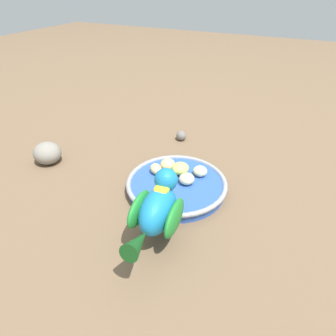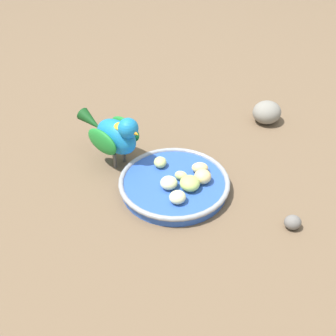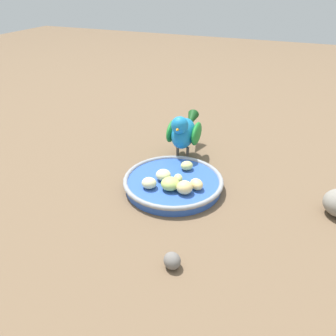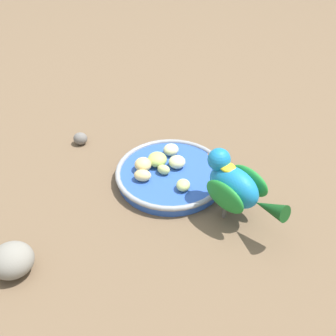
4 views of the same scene
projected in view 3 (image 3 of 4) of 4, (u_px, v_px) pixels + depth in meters
ground_plane at (171, 191)px, 0.76m from camera, size 4.00×4.00×0.00m
feeding_bowl at (172, 182)px, 0.76m from camera, size 0.22×0.22×0.03m
apple_piece_0 at (178, 179)px, 0.75m from camera, size 0.03×0.03×0.02m
apple_piece_1 at (185, 187)px, 0.71m from camera, size 0.04×0.04×0.03m
apple_piece_2 at (187, 166)px, 0.79m from camera, size 0.04×0.04×0.02m
apple_piece_3 at (149, 183)px, 0.73m from camera, size 0.04×0.03×0.02m
apple_piece_4 at (170, 184)px, 0.72m from camera, size 0.05×0.05×0.03m
apple_piece_5 at (163, 175)px, 0.75m from camera, size 0.04×0.04×0.02m
apple_piece_6 at (197, 184)px, 0.73m from camera, size 0.04×0.04×0.02m
parrot at (184, 131)px, 0.86m from camera, size 0.09×0.18×0.13m
pebble_0 at (172, 261)px, 0.56m from camera, size 0.04×0.04×0.03m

